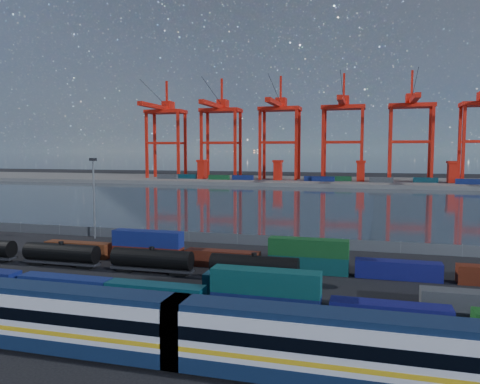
# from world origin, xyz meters

# --- Properties ---
(ground) EXTENTS (700.00, 700.00, 0.00)m
(ground) POSITION_xyz_m (0.00, 0.00, 0.00)
(ground) COLOR black
(ground) RESTS_ON ground
(harbor_water) EXTENTS (700.00, 700.00, 0.00)m
(harbor_water) POSITION_xyz_m (0.00, 105.00, 0.01)
(harbor_water) COLOR #2A343D
(harbor_water) RESTS_ON ground
(far_quay) EXTENTS (700.00, 70.00, 2.00)m
(far_quay) POSITION_xyz_m (0.00, 210.00, 1.00)
(far_quay) COLOR #514F4C
(far_quay) RESTS_ON ground
(distant_mountains) EXTENTS (2470.00, 1100.00, 520.00)m
(distant_mountains) POSITION_xyz_m (63.02, 1600.00, 220.29)
(distant_mountains) COLOR #1E2630
(distant_mountains) RESTS_ON ground
(passenger_train) EXTENTS (79.62, 3.41, 5.85)m
(passenger_train) POSITION_xyz_m (-3.76, -23.01, 2.94)
(passenger_train) COLOR silver
(passenger_train) RESTS_ON ground
(container_row_south) EXTENTS (140.64, 2.43, 5.17)m
(container_row_south) POSITION_xyz_m (-19.18, -9.37, 1.98)
(container_row_south) COLOR #3A3C3F
(container_row_south) RESTS_ON ground
(container_row_mid) EXTENTS (128.39, 2.48, 2.64)m
(container_row_mid) POSITION_xyz_m (31.30, -3.01, 1.32)
(container_row_mid) COLOR navy
(container_row_mid) RESTS_ON ground
(container_row_north) EXTENTS (141.27, 2.39, 5.09)m
(container_row_north) POSITION_xyz_m (-12.97, 10.39, 2.00)
(container_row_north) COLOR #0F174F
(container_row_north) RESTS_ON ground
(tanker_string) EXTENTS (90.32, 2.75, 3.94)m
(tanker_string) POSITION_xyz_m (-29.51, 3.92, 1.98)
(tanker_string) COLOR black
(tanker_string) RESTS_ON ground
(waterfront_fence) EXTENTS (160.12, 0.12, 2.20)m
(waterfront_fence) POSITION_xyz_m (-0.00, 28.00, 1.00)
(waterfront_fence) COLOR #595B5E
(waterfront_fence) RESTS_ON ground
(yard_light_mast) EXTENTS (1.60, 0.40, 16.60)m
(yard_light_mast) POSITION_xyz_m (-30.00, 26.00, 9.30)
(yard_light_mast) COLOR slate
(yard_light_mast) RESTS_ON ground
(gantry_cranes) EXTENTS (198.23, 44.60, 60.40)m
(gantry_cranes) POSITION_xyz_m (-7.50, 203.40, 37.03)
(gantry_cranes) COLOR red
(gantry_cranes) RESTS_ON ground
(quay_containers) EXTENTS (172.58, 10.99, 2.60)m
(quay_containers) POSITION_xyz_m (-11.00, 195.46, 3.30)
(quay_containers) COLOR navy
(quay_containers) RESTS_ON far_quay
(straddle_carriers) EXTENTS (140.00, 7.00, 11.10)m
(straddle_carriers) POSITION_xyz_m (-2.50, 200.00, 7.82)
(straddle_carriers) COLOR red
(straddle_carriers) RESTS_ON far_quay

